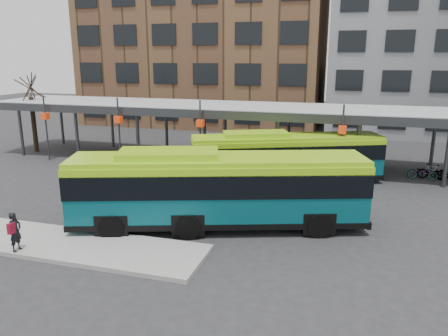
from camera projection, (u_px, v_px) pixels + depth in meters
ground at (192, 231)px, 19.50m from camera, size 120.00×120.00×0.00m
boarding_island at (43, 241)px, 18.21m from camera, size 14.00×3.00×0.18m
canopy at (255, 110)px, 30.48m from camera, size 40.00×6.53×4.80m
tree at (34, 122)px, 34.98m from camera, size 1.64×1.64×5.60m
building_brick at (207, 24)px, 49.19m from camera, size 26.00×14.00×22.00m
bus_front at (217, 188)px, 19.49m from camera, size 13.24×6.70×3.59m
bus_rear at (286, 156)px, 26.60m from camera, size 11.54×6.78×3.17m
pedestrian at (15, 231)px, 16.92m from camera, size 0.39×0.62×1.58m
bike_rack at (445, 173)px, 27.17m from camera, size 4.66×1.17×1.06m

